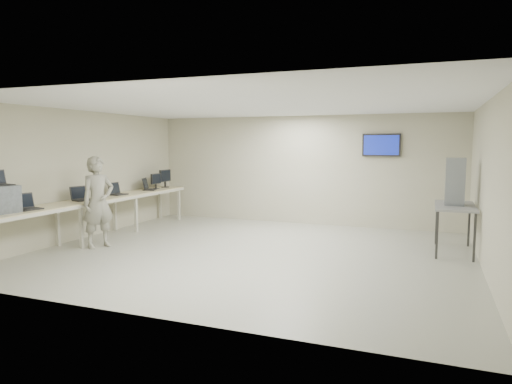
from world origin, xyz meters
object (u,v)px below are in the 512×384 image
at_px(equipment_box, 3,199).
at_px(workbench, 100,201).
at_px(soldier, 98,202).
at_px(side_table, 455,209).

bearing_deg(equipment_box, workbench, 93.23).
relative_size(workbench, soldier, 3.28).
relative_size(equipment_box, soldier, 0.26).
xyz_separation_m(equipment_box, soldier, (0.60, 1.67, -0.22)).
bearing_deg(soldier, equipment_box, -177.07).
distance_m(workbench, side_table, 7.33).
bearing_deg(equipment_box, side_table, 32.18).
bearing_deg(side_table, workbench, -168.86).
height_order(equipment_box, soldier, soldier).
xyz_separation_m(workbench, soldier, (0.54, -0.68, 0.09)).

